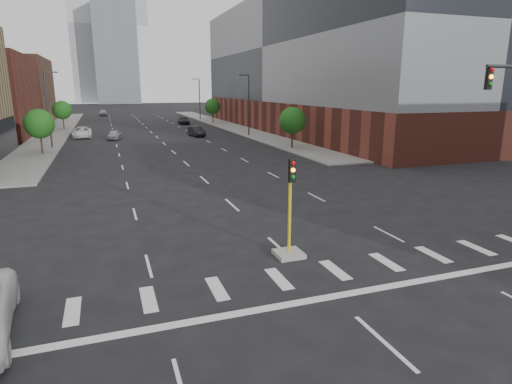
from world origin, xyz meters
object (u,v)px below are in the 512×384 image
car_mid_right (196,131)px  car_deep_right (184,120)px  car_far_left (82,132)px  car_near_left (114,135)px  median_traffic_signal (289,236)px  car_distant (103,113)px

car_mid_right → car_deep_right: bearing=79.4°
car_far_left → car_deep_right: 25.89m
car_near_left → car_far_left: car_far_left is taller
car_far_left → median_traffic_signal: bearing=-79.2°
car_near_left → car_mid_right: (11.90, 0.29, 0.09)m
car_distant → car_deep_right: bearing=-67.4°
median_traffic_signal → car_mid_right: size_ratio=0.97×
car_near_left → median_traffic_signal: bearing=-73.2°
car_mid_right → car_far_left: bearing=161.1°
car_far_left → car_deep_right: size_ratio=1.10×
car_mid_right → car_far_left: size_ratio=0.80×
car_distant → car_near_left: bearing=-91.3°
car_deep_right → car_mid_right: bearing=-89.2°
car_near_left → car_far_left: (-4.43, 4.18, 0.13)m
car_near_left → car_mid_right: size_ratio=0.86×
car_far_left → car_near_left: bearing=-43.9°
car_near_left → car_deep_right: (13.89, 22.48, 0.09)m
car_far_left → car_deep_right: (18.32, 18.30, -0.04)m
median_traffic_signal → car_mid_right: bearing=83.1°
median_traffic_signal → car_far_left: 53.24m
median_traffic_signal → car_near_left: size_ratio=1.13×
median_traffic_signal → car_deep_right: 70.93m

